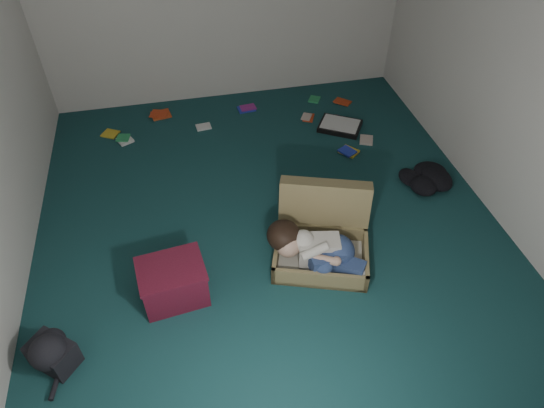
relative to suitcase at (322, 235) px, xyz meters
name	(u,v)px	position (x,y,z in m)	size (l,w,h in m)	color
floor	(268,221)	(-0.36, 0.41, -0.16)	(4.50, 4.50, 0.00)	#174042
wall_front	(392,391)	(-0.36, -1.84, 1.14)	(4.50, 4.50, 0.00)	silver
wall_right	(520,63)	(1.64, 0.41, 1.14)	(4.50, 4.50, 0.00)	silver
suitcase	(322,235)	(0.00, 0.00, 0.00)	(0.94, 0.93, 0.55)	olive
person	(315,248)	(-0.11, -0.16, 0.04)	(0.74, 0.57, 0.34)	silver
maroon_bin	(173,282)	(-1.23, -0.22, 0.00)	(0.53, 0.44, 0.33)	#571123
backpack	(53,354)	(-2.06, -0.61, -0.05)	(0.37, 0.30, 0.22)	black
clothing_pile	(423,180)	(1.18, 0.57, -0.09)	(0.47, 0.38, 0.15)	black
paper_tray	(340,126)	(0.72, 1.68, -0.13)	(0.55, 0.52, 0.06)	black
book_scatter	(261,122)	(-0.11, 1.96, -0.16)	(2.90, 1.36, 0.02)	yellow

